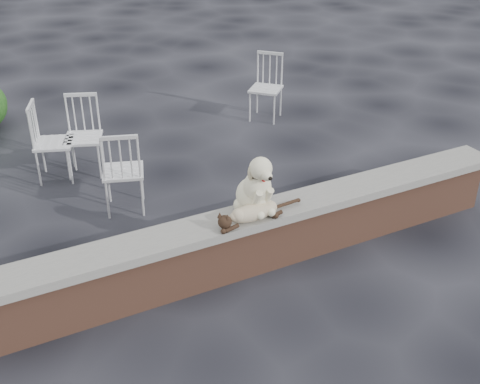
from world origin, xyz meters
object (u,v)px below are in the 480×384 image
chair_b (83,137)px  chair_c (123,170)px  cat (253,211)px  chair_d (266,88)px  dog (253,181)px  chair_e (53,142)px

chair_b → chair_c: (0.15, -1.05, 0.00)m
cat → chair_c: chair_c is taller
chair_d → cat: bearing=-75.6°
dog → chair_d: bearing=56.8°
chair_b → chair_c: size_ratio=1.00×
chair_b → chair_d: bearing=32.3°
chair_e → chair_d: bearing=-60.8°
dog → chair_c: bearing=113.7°
dog → cat: dog is taller
chair_c → chair_b: bearing=-63.4°
dog → chair_c: 1.73m
chair_d → chair_c: bearing=-103.4°
cat → chair_c: size_ratio=1.10×
dog → chair_e: dog is taller
dog → chair_e: (-1.22, 2.59, -0.40)m
chair_c → chair_d: same height
chair_b → chair_d: same height
cat → chair_b: bearing=104.5°
chair_b → chair_c: bearing=-60.3°
chair_b → chair_d: 2.82m
dog → chair_b: bearing=107.0°
chair_e → chair_c: 1.18m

